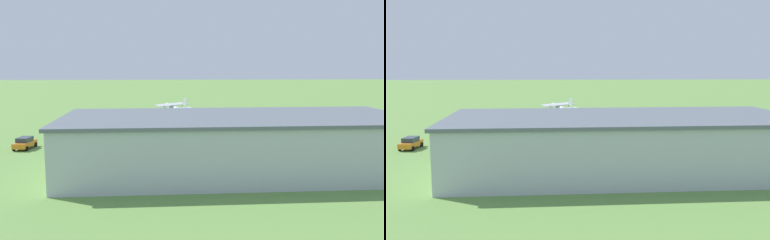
% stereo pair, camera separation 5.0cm
% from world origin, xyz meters
% --- Properties ---
extents(ground_plane, '(400.00, 400.00, 0.00)m').
position_xyz_m(ground_plane, '(0.00, 0.00, 0.00)').
color(ground_plane, '#608C42').
extents(hangar, '(36.89, 16.96, 6.06)m').
position_xyz_m(hangar, '(-1.00, 31.30, 3.04)').
color(hangar, '#B7BCC6').
rests_on(hangar, ground_plane).
extents(biplane, '(6.88, 6.88, 4.13)m').
position_xyz_m(biplane, '(5.17, -3.30, 2.82)').
color(biplane, silver).
extents(car_grey, '(2.21, 4.33, 1.57)m').
position_xyz_m(car_grey, '(19.22, 18.50, 0.82)').
color(car_grey, slate).
rests_on(car_grey, ground_plane).
extents(car_orange, '(2.31, 4.25, 1.59)m').
position_xyz_m(car_orange, '(25.67, 18.08, 0.82)').
color(car_orange, orange).
rests_on(car_orange, ground_plane).
extents(truck_delivery_white, '(7.44, 2.82, 2.74)m').
position_xyz_m(truck_delivery_white, '(-18.43, 15.95, 1.54)').
color(truck_delivery_white, silver).
rests_on(truck_delivery_white, ground_plane).
extents(person_at_fence_line, '(0.50, 0.50, 1.67)m').
position_xyz_m(person_at_fence_line, '(16.54, 15.13, 0.83)').
color(person_at_fence_line, beige).
rests_on(person_at_fence_line, ground_plane).
extents(person_watching_takeoff, '(0.46, 0.46, 1.72)m').
position_xyz_m(person_watching_takeoff, '(15.21, 14.89, 0.86)').
color(person_watching_takeoff, '#3F3F47').
rests_on(person_watching_takeoff, ground_plane).
extents(person_crossing_taxiway, '(0.53, 0.53, 1.73)m').
position_xyz_m(person_crossing_taxiway, '(18.39, 13.79, 0.87)').
color(person_crossing_taxiway, '#B23333').
rests_on(person_crossing_taxiway, ground_plane).
extents(person_walking_on_apron, '(0.39, 0.39, 1.71)m').
position_xyz_m(person_walking_on_apron, '(14.88, 13.40, 0.85)').
color(person_walking_on_apron, '#3F3F47').
rests_on(person_walking_on_apron, ground_plane).
extents(person_by_parked_cars, '(0.45, 0.45, 1.68)m').
position_xyz_m(person_by_parked_cars, '(14.16, 17.74, 0.84)').
color(person_by_parked_cars, '#B23333').
rests_on(person_by_parked_cars, ground_plane).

